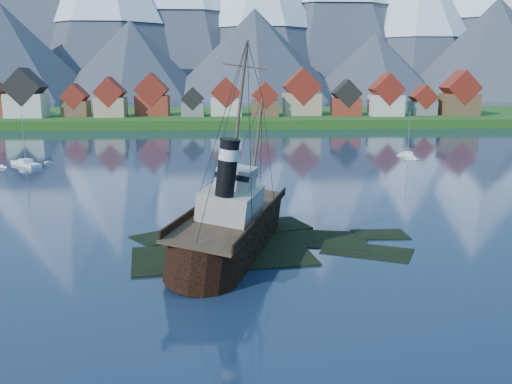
{
  "coord_description": "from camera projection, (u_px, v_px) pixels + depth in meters",
  "views": [
    {
      "loc": [
        -2.68,
        -56.98,
        18.15
      ],
      "look_at": [
        0.8,
        6.0,
        5.0
      ],
      "focal_mm": 40.0,
      "sensor_mm": 36.0,
      "label": 1
    }
  ],
  "objects": [
    {
      "name": "shore_bank",
      "position": [
        231.0,
        120.0,
        225.72
      ],
      "size": [
        600.0,
        80.0,
        3.2
      ],
      "primitive_type": "cube",
      "color": "#1E4112",
      "rests_on": "ground"
    },
    {
      "name": "sailboat_d",
      "position": [
        408.0,
        156.0,
        125.24
      ],
      "size": [
        2.9,
        7.99,
        10.66
      ],
      "rotation": [
        0.0,
        0.0,
        -0.12
      ],
      "color": "white",
      "rests_on": "ground"
    },
    {
      "name": "seawall",
      "position": [
        233.0,
        129.0,
        188.57
      ],
      "size": [
        600.0,
        2.5,
        2.0
      ],
      "primitive_type": "cube",
      "color": "#3F3D38",
      "rests_on": "ground"
    },
    {
      "name": "sailboat_a",
      "position": [
        26.0,
        164.0,
        114.35
      ],
      "size": [
        7.82,
        7.95,
        10.89
      ],
      "rotation": [
        0.0,
        0.0,
        0.77
      ],
      "color": "white",
      "rests_on": "ground"
    },
    {
      "name": "shoal",
      "position": [
        267.0,
        247.0,
        61.82
      ],
      "size": [
        31.71,
        21.24,
        1.14
      ],
      "color": "black",
      "rests_on": "ground"
    },
    {
      "name": "ground",
      "position": [
        251.0,
        251.0,
        59.55
      ],
      "size": [
        1400.0,
        1400.0,
        0.0
      ],
      "primitive_type": "plane",
      "color": "#15253D",
      "rests_on": "ground"
    },
    {
      "name": "tugboat_wreck",
      "position": [
        229.0,
        222.0,
        59.89
      ],
      "size": [
        6.58,
        28.34,
        22.46
      ],
      "rotation": [
        0.0,
        0.12,
        -0.28
      ],
      "color": "black",
      "rests_on": "ground"
    },
    {
      "name": "town",
      "position": [
        139.0,
        99.0,
        204.68
      ],
      "size": [
        250.96,
        16.69,
        17.3
      ],
      "color": "maroon",
      "rests_on": "ground"
    }
  ]
}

